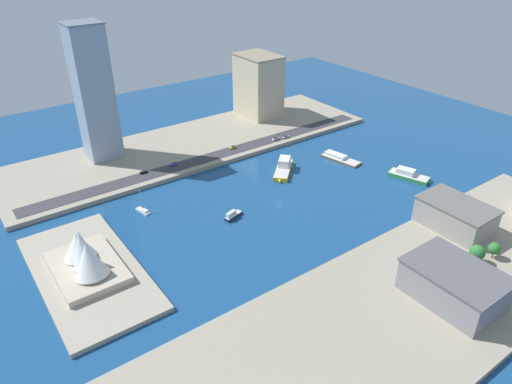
% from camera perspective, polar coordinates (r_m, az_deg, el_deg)
% --- Properties ---
extents(ground_plane, '(440.00, 440.00, 0.00)m').
position_cam_1_polar(ground_plane, '(241.30, 2.82, -1.24)').
color(ground_plane, navy).
extents(quay_west, '(70.00, 240.00, 2.44)m').
position_cam_1_polar(quay_west, '(193.45, 19.60, -11.81)').
color(quay_west, '#9E937F').
rests_on(quay_west, ground_plane).
extents(quay_east, '(70.00, 240.00, 2.44)m').
position_cam_1_polar(quay_east, '(306.51, -7.50, 5.85)').
color(quay_east, '#9E937F').
rests_on(quay_east, ground_plane).
extents(peninsula_point, '(79.37, 37.97, 2.00)m').
position_cam_1_polar(peninsula_point, '(205.25, -19.86, -9.22)').
color(peninsula_point, '#A89E89').
rests_on(peninsula_point, ground_plane).
extents(road_strip, '(10.80, 228.00, 0.15)m').
position_cam_1_polar(road_strip, '(285.84, -5.03, 4.46)').
color(road_strip, '#38383D').
rests_on(road_strip, quay_east).
extents(ferry_yellow_fast, '(23.30, 24.23, 7.17)m').
position_cam_1_polar(ferry_yellow_fast, '(270.81, 3.40, 3.01)').
color(ferry_yellow_fast, yellow).
rests_on(ferry_yellow_fast, ground_plane).
extents(patrol_launch_navy, '(6.00, 11.74, 4.06)m').
position_cam_1_polar(patrol_launch_navy, '(227.85, -2.83, -2.86)').
color(patrol_launch_navy, '#1E284C').
rests_on(patrol_launch_navy, ground_plane).
extents(barge_flat_brown, '(26.17, 12.63, 3.28)m').
position_cam_1_polar(barge_flat_brown, '(289.44, 10.12, 4.14)').
color(barge_flat_brown, brown).
rests_on(barge_flat_brown, ground_plane).
extents(ferry_green_doubledeck, '(24.37, 14.95, 5.36)m').
position_cam_1_polar(ferry_green_doubledeck, '(276.70, 18.13, 1.97)').
color(ferry_green_doubledeck, '#2D8C4C').
rests_on(ferry_green_doubledeck, ground_plane).
extents(sailboat_small_white, '(9.85, 4.38, 12.93)m').
position_cam_1_polar(sailboat_small_white, '(238.95, -13.63, -2.24)').
color(sailboat_small_white, white).
rests_on(sailboat_small_white, ground_plane).
extents(office_block_beige, '(33.02, 24.40, 43.50)m').
position_cam_1_polar(office_block_beige, '(345.13, 0.28, 12.93)').
color(office_block_beige, '#C6B793').
rests_on(office_block_beige, quay_east).
extents(warehouse_low_gray, '(34.59, 24.78, 13.47)m').
position_cam_1_polar(warehouse_low_gray, '(190.08, 23.05, -10.31)').
color(warehouse_low_gray, gray).
rests_on(warehouse_low_gray, quay_west).
extents(tower_tall_glass, '(18.41, 19.71, 77.89)m').
position_cam_1_polar(tower_tall_glass, '(285.86, -19.21, 11.31)').
color(tower_tall_glass, '#8C9EB2').
rests_on(tower_tall_glass, quay_east).
extents(carpark_squat_concrete, '(32.58, 20.91, 12.81)m').
position_cam_1_polar(carpark_squat_concrete, '(232.55, 23.20, -2.64)').
color(carpark_squat_concrete, gray).
rests_on(carpark_squat_concrete, quay_west).
extents(taxi_yellow_cab, '(2.02, 4.34, 1.65)m').
position_cam_1_polar(taxi_yellow_cab, '(294.29, -2.83, 5.50)').
color(taxi_yellow_cab, black).
rests_on(taxi_yellow_cab, road_strip).
extents(hatchback_blue, '(2.00, 4.52, 1.58)m').
position_cam_1_polar(hatchback_blue, '(276.48, -10.00, 3.38)').
color(hatchback_blue, black).
rests_on(hatchback_blue, road_strip).
extents(suv_black, '(1.92, 4.42, 1.45)m').
position_cam_1_polar(suv_black, '(271.11, -13.57, 2.40)').
color(suv_black, black).
rests_on(suv_black, road_strip).
extents(van_white, '(2.18, 5.22, 1.58)m').
position_cam_1_polar(van_white, '(306.68, 2.43, 6.54)').
color(van_white, black).
rests_on(van_white, road_strip).
extents(sedan_silver, '(1.87, 4.82, 1.57)m').
position_cam_1_polar(sedan_silver, '(310.03, 3.67, 6.77)').
color(sedan_silver, black).
rests_on(sedan_silver, road_strip).
extents(traffic_light_waterfront, '(0.36, 0.36, 6.50)m').
position_cam_1_polar(traffic_light_waterfront, '(301.74, 2.77, 6.84)').
color(traffic_light_waterfront, black).
rests_on(traffic_light_waterfront, quay_east).
extents(opera_landmark, '(36.94, 25.25, 19.54)m').
position_cam_1_polar(opera_landmark, '(200.22, -20.22, -7.49)').
color(opera_landmark, '#BCAD93').
rests_on(opera_landmark, peninsula_point).
extents(park_tree_cluster, '(15.21, 23.08, 8.37)m').
position_cam_1_polar(park_tree_cluster, '(212.46, 26.09, -7.04)').
color(park_tree_cluster, brown).
rests_on(park_tree_cluster, quay_west).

